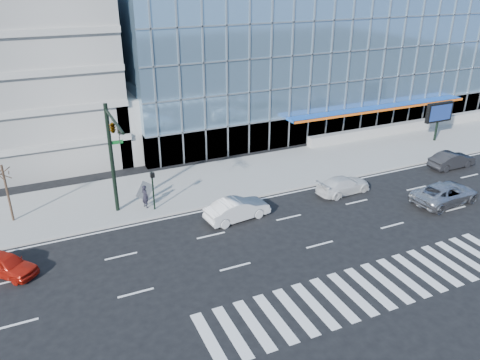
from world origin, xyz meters
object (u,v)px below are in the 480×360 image
at_px(white_suv, 343,185).
at_px(silver_suv, 445,193).
at_px(ped_signal_post, 153,185).
at_px(white_sedan, 237,209).
at_px(pedestrian, 145,196).
at_px(marquee_sign, 439,113).
at_px(street_tree_near, 3,173).
at_px(traffic_signal, 112,138).
at_px(red_sedan, 6,264).
at_px(tilted_panel, 145,191).
at_px(dark_sedan, 452,160).

bearing_deg(white_suv, silver_suv, -133.51).
relative_size(ped_signal_post, white_suv, 0.64).
distance_m(ped_signal_post, white_sedan, 6.34).
xyz_separation_m(silver_suv, pedestrian, (-20.99, 8.47, 0.25)).
bearing_deg(pedestrian, silver_suv, -135.93).
distance_m(marquee_sign, street_tree_near, 40.01).
xyz_separation_m(marquee_sign, street_tree_near, (-40.00, -0.49, 0.71)).
height_order(traffic_signal, marquee_sign, traffic_signal).
distance_m(white_sedan, pedestrian, 6.99).
bearing_deg(marquee_sign, traffic_signal, -174.08).
relative_size(marquee_sign, white_sedan, 0.84).
bearing_deg(street_tree_near, traffic_signal, -22.71).
distance_m(traffic_signal, ped_signal_post, 4.75).
bearing_deg(silver_suv, white_suv, 47.56).
height_order(marquee_sign, white_sedan, marquee_sign).
height_order(ped_signal_post, white_sedan, ped_signal_post).
relative_size(street_tree_near, white_suv, 0.90).
height_order(street_tree_near, red_sedan, street_tree_near).
bearing_deg(silver_suv, street_tree_near, 66.34).
distance_m(white_suv, white_sedan, 9.45).
distance_m(silver_suv, tilted_panel, 22.80).
relative_size(traffic_signal, pedestrian, 4.54).
bearing_deg(street_tree_near, pedestrian, -11.84).
height_order(dark_sedan, pedestrian, pedestrian).
relative_size(white_suv, pedestrian, 2.66).
bearing_deg(marquee_sign, dark_sedan, -124.17).
relative_size(silver_suv, tilted_panel, 4.35).
distance_m(ped_signal_post, pedestrian, 1.39).
bearing_deg(red_sedan, pedestrian, -16.88).
bearing_deg(silver_suv, traffic_signal, 67.49).
bearing_deg(marquee_sign, white_sedan, -165.40).
bearing_deg(white_sedan, tilted_panel, 39.07).
xyz_separation_m(pedestrian, tilted_panel, (0.20, 0.89, 0.03)).
relative_size(street_tree_near, dark_sedan, 0.95).
height_order(traffic_signal, white_suv, traffic_signal).
distance_m(marquee_sign, tilted_panel, 30.90).
distance_m(dark_sedan, pedestrian, 27.22).
height_order(traffic_signal, silver_suv, traffic_signal).
height_order(ped_signal_post, silver_suv, ped_signal_post).
relative_size(white_sedan, tilted_panel, 3.65).
xyz_separation_m(ped_signal_post, street_tree_near, (-9.50, 2.56, 1.64)).
bearing_deg(red_sedan, street_tree_near, 43.12).
bearing_deg(white_sedan, silver_suv, -112.38).
bearing_deg(red_sedan, white_suv, -41.52).
bearing_deg(traffic_signal, red_sedan, -153.35).
relative_size(marquee_sign, tilted_panel, 3.08).
distance_m(marquee_sign, red_sedan, 41.06).
distance_m(traffic_signal, marquee_sign, 33.32).
height_order(ped_signal_post, dark_sedan, ped_signal_post).
relative_size(traffic_signal, tilted_panel, 6.15).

